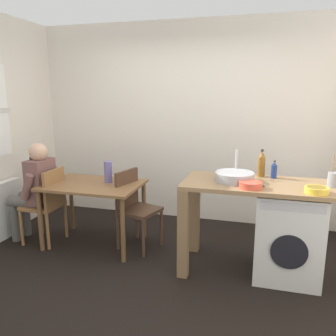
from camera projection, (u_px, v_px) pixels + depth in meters
The scene contains 17 objects.
ground_plane at pixel (149, 277), 3.33m from camera, with size 5.46×5.46×0.00m, color black.
wall_back at pixel (188, 123), 4.68m from camera, with size 4.60×0.10×2.70m, color silver.
dining_table at pixel (93, 192), 3.93m from camera, with size 1.10×0.76×0.74m.
chair_person_seat at pixel (48, 202), 4.00m from camera, with size 0.41×0.41×0.90m.
chair_opposite at pixel (134, 204), 3.90m from camera, with size 0.50×0.50×0.90m.
seated_person at pixel (35, 187), 4.01m from camera, with size 0.50×0.52×1.20m.
kitchen_counter at pixel (239, 197), 3.32m from camera, with size 1.50×0.68×0.92m.
washing_machine at pixel (287, 234), 3.27m from camera, with size 0.60×0.61×0.86m.
sink_basin at pixel (234, 177), 3.29m from camera, with size 0.38×0.38×0.09m, color #9EA0A5.
tap at pixel (236, 164), 3.44m from camera, with size 0.02×0.02×0.28m, color #B2B2B7.
bottle_tall_green at pixel (262, 164), 3.47m from camera, with size 0.07×0.07×0.28m.
bottle_squat_brown at pixel (274, 170), 3.41m from camera, with size 0.06×0.06×0.18m.
mixing_bowl at pixel (251, 184), 3.07m from camera, with size 0.21×0.21×0.06m.
utensil_crock at pixel (334, 179), 3.10m from camera, with size 0.11×0.11×0.30m.
colander at pixel (317, 190), 2.90m from camera, with size 0.20×0.20×0.06m.
vase at pixel (108, 172), 3.93m from camera, with size 0.09×0.09×0.25m, color slate.
scissors at pixel (256, 185), 3.15m from camera, with size 0.15×0.06×0.01m.
Camera 1 is at (0.99, -2.86, 1.76)m, focal length 36.31 mm.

